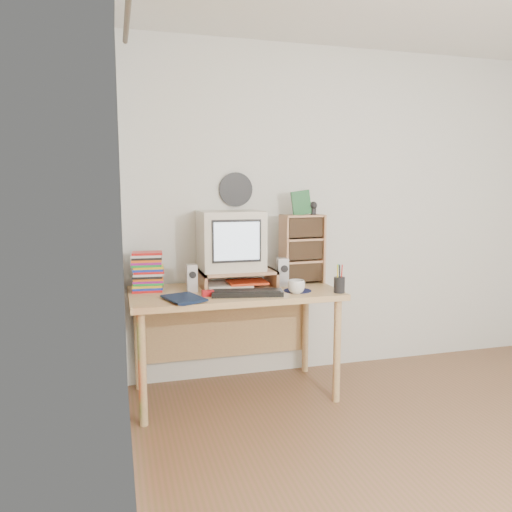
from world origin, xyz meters
TOP-DOWN VIEW (x-y plane):
  - floor at (0.00, 0.00)m, footprint 3.50×3.50m
  - back_wall at (0.00, 1.75)m, footprint 3.50×0.00m
  - left_wall at (-1.75, 0.00)m, footprint 0.00×3.50m
  - curtain at (-1.71, 0.48)m, footprint 0.00×2.20m
  - wall_disc at (-0.93, 1.73)m, footprint 0.25×0.02m
  - desk at (-1.03, 1.44)m, footprint 1.40×0.70m
  - monitor_riser at (-0.98, 1.48)m, footprint 0.52×0.30m
  - crt_monitor at (-1.01, 1.53)m, footprint 0.44×0.44m
  - speaker_left at (-1.31, 1.42)m, footprint 0.07×0.07m
  - speaker_right at (-0.66, 1.43)m, footprint 0.08×0.08m
  - keyboard at (-0.99, 1.20)m, footprint 0.48×0.24m
  - dvd_stack at (-1.59, 1.51)m, footprint 0.21×0.16m
  - cd_rack at (-0.49, 1.51)m, footprint 0.31×0.18m
  - mug at (-0.66, 1.16)m, footprint 0.14×0.14m
  - diary at (-1.50, 1.13)m, footprint 0.29×0.25m
  - mousepad at (-0.62, 1.24)m, footprint 0.23×0.23m
  - pen_cup at (-0.38, 1.11)m, footprint 0.08×0.08m
  - papers at (-1.00, 1.48)m, footprint 0.32×0.23m
  - red_box at (-1.24, 1.25)m, footprint 0.08×0.05m
  - game_box at (-0.50, 1.51)m, footprint 0.14×0.04m
  - webcam at (-0.41, 1.50)m, footprint 0.06×0.06m

SIDE VIEW (x-z plane):
  - floor at x=0.00m, z-range 0.00..0.00m
  - desk at x=-1.03m, z-range 0.24..0.99m
  - mousepad at x=-0.62m, z-range 0.75..0.75m
  - keyboard at x=-0.99m, z-range 0.75..0.78m
  - red_box at x=-1.24m, z-range 0.75..0.79m
  - papers at x=-1.00m, z-range 0.75..0.79m
  - diary at x=-1.50m, z-range 0.75..0.80m
  - mug at x=-0.66m, z-range 0.75..0.84m
  - pen_cup at x=-0.38m, z-range 0.75..0.90m
  - speaker_left at x=-1.31m, z-range 0.75..0.93m
  - monitor_riser at x=-0.98m, z-range 0.78..0.90m
  - speaker_right at x=-0.66m, z-range 0.75..0.95m
  - dvd_stack at x=-1.59m, z-range 0.75..1.03m
  - cd_rack at x=-0.49m, z-range 0.75..1.25m
  - crt_monitor at x=-1.01m, z-range 0.87..1.28m
  - curtain at x=-1.71m, z-range 0.05..2.25m
  - back_wall at x=0.00m, z-range -0.50..3.00m
  - left_wall at x=-1.75m, z-range -0.50..3.00m
  - webcam at x=-0.41m, z-range 1.25..1.34m
  - game_box at x=-0.50m, z-range 1.25..1.42m
  - wall_disc at x=-0.93m, z-range 1.30..1.55m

